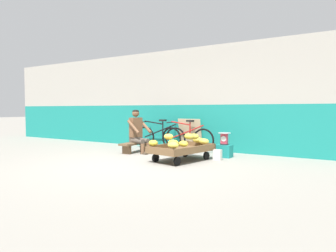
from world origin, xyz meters
TOP-DOWN VIEW (x-y plane):
  - ground_plane at (0.00, 0.00)m, footprint 80.00×80.00m
  - back_wall at (0.00, 2.98)m, footprint 16.00×0.30m
  - banana_cart at (0.61, 1.01)m, footprint 1.11×1.58m
  - banana_pile at (0.68, 0.92)m, footprint 1.05×1.41m
  - low_bench at (-1.10, 1.55)m, footprint 0.31×1.10m
  - vendor_seated at (-1.02, 1.53)m, footprint 0.73×0.58m
  - plastic_crate at (1.23, 1.99)m, footprint 0.36×0.28m
  - weighing_scale at (1.23, 1.99)m, footprint 0.30×0.30m
  - bicycle_near_left at (-0.98, 2.54)m, footprint 1.66×0.48m
  - bicycle_far_left at (-0.10, 2.56)m, footprint 1.66×0.48m
  - sign_board at (-0.10, 2.78)m, footprint 0.70×0.21m
  - shopping_bag at (1.26, 1.52)m, footprint 0.18×0.12m

SIDE VIEW (x-z plane):
  - ground_plane at x=0.00m, z-range 0.00..0.00m
  - shopping_bag at x=1.26m, z-range 0.00..0.24m
  - plastic_crate at x=1.23m, z-range 0.00..0.30m
  - low_bench at x=-1.10m, z-range 0.06..0.33m
  - banana_cart at x=0.61m, z-range 0.06..0.42m
  - bicycle_near_left at x=-0.98m, z-range -0.08..0.78m
  - bicycle_far_left at x=-0.10m, z-range -0.08..0.78m
  - sign_board at x=-0.10m, z-range 0.00..0.88m
  - weighing_scale at x=1.23m, z-range 0.31..0.60m
  - banana_pile at x=0.68m, z-range 0.34..0.60m
  - vendor_seated at x=-1.02m, z-range 0.00..1.14m
  - back_wall at x=0.00m, z-range 0.00..2.89m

